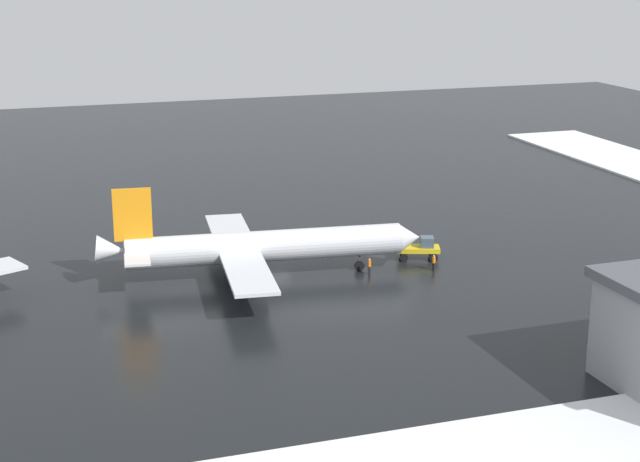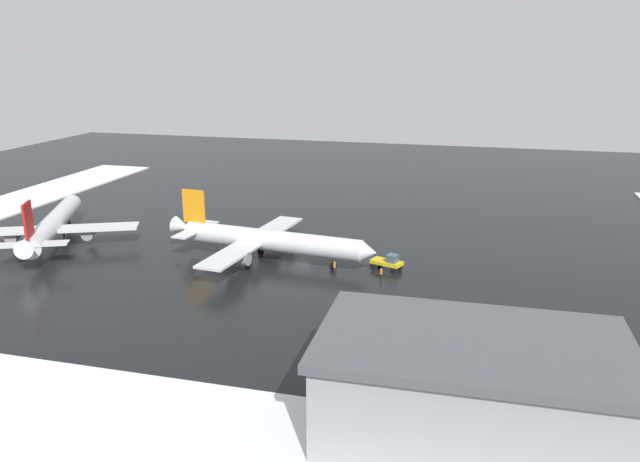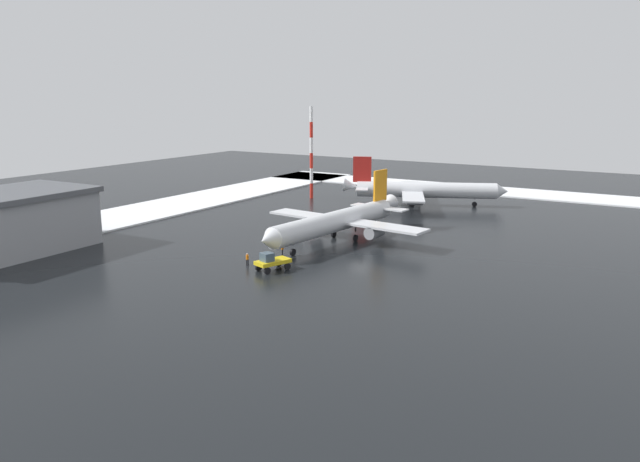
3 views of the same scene
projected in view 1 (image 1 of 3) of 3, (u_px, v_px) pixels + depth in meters
ground_plane at (278, 258)px, 107.68m from camera, size 240.00×240.00×0.00m
airplane_distant_tail at (258, 247)px, 100.23m from camera, size 33.79×28.12×10.03m
pushback_tug at (421, 248)px, 106.84m from camera, size 5.07×3.61×2.50m
ground_crew_beside_wing at (434, 262)px, 103.02m from camera, size 0.36×0.36×1.71m
ground_crew_near_tug at (369, 265)px, 101.83m from camera, size 0.36×0.36×1.71m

